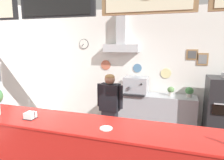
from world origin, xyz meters
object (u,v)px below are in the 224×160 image
at_px(condiment_plate, 106,128).
at_px(napkin_holder, 30,116).
at_px(espresso_machine, 136,85).
at_px(potted_oregano, 171,91).
at_px(pizza_oven, 221,110).
at_px(potted_rosemary, 189,91).
at_px(shop_worker, 110,110).

xyz_separation_m(condiment_plate, napkin_holder, (-1.14, 0.01, 0.04)).
xyz_separation_m(espresso_machine, potted_oregano, (0.85, 0.03, -0.08)).
distance_m(pizza_oven, condiment_plate, 3.01).
height_order(espresso_machine, condiment_plate, espresso_machine).
bearing_deg(pizza_oven, espresso_machine, 171.96).
bearing_deg(pizza_oven, condiment_plate, -126.75).
bearing_deg(pizza_oven, potted_rosemary, 154.58).
height_order(potted_oregano, condiment_plate, potted_oregano).
relative_size(potted_oregano, napkin_holder, 1.39).
bearing_deg(condiment_plate, espresso_machine, 92.67).
relative_size(pizza_oven, espresso_machine, 2.65).
xyz_separation_m(potted_rosemary, potted_oregano, (-0.42, -0.01, -0.01)).
bearing_deg(condiment_plate, potted_oregano, 74.96).
height_order(pizza_oven, condiment_plate, pizza_oven).
distance_m(pizza_oven, napkin_holder, 3.80).
bearing_deg(condiment_plate, napkin_holder, 179.58).
xyz_separation_m(pizza_oven, potted_oregano, (-1.06, 0.30, 0.29)).
xyz_separation_m(shop_worker, napkin_holder, (-0.75, -1.36, 0.28)).
distance_m(espresso_machine, potted_rosemary, 1.27).
relative_size(espresso_machine, napkin_holder, 3.58).
relative_size(espresso_machine, potted_rosemary, 2.39).
distance_m(potted_rosemary, condiment_plate, 2.93).
bearing_deg(shop_worker, napkin_holder, 66.28).
xyz_separation_m(pizza_oven, potted_rosemary, (-0.64, 0.31, 0.30)).
xyz_separation_m(espresso_machine, condiment_plate, (0.12, -2.66, 0.00)).
bearing_deg(espresso_machine, potted_rosemary, 1.63).
height_order(pizza_oven, shop_worker, shop_worker).
distance_m(shop_worker, potted_oregano, 1.74).
bearing_deg(pizza_oven, napkin_holder, -140.87).
bearing_deg(espresso_machine, pizza_oven, -8.04).
xyz_separation_m(shop_worker, potted_oregano, (1.12, 1.32, 0.16)).
bearing_deg(shop_worker, condiment_plate, 111.13).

